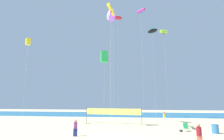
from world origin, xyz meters
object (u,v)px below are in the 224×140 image
Objects in this scene: beachgoer_plum_shirt at (75,127)px; kite_yellow_box at (28,42)px; beachgoer_mustard_shirt at (164,116)px; kite_white_inflatable at (110,15)px; kite_red_inflatable at (118,18)px; beach_handbag at (181,131)px; beachgoer_maroon_shirt at (199,134)px; kite_black_inflatable at (152,31)px; kite_lime_tube at (164,32)px; kite_violet_delta at (113,17)px; folding_beach_chair at (186,127)px; trash_barrel at (215,129)px; kite_green_box at (104,57)px; kite_magenta_tube at (141,11)px; kite_yellow_tube at (111,10)px; volleyball_net at (113,112)px.

kite_yellow_box is (-9.71, 6.14, 10.86)m from beachgoer_plum_shirt.
beachgoer_mustard_shirt is 18.37m from kite_white_inflatable.
beachgoer_mustard_shirt is at bearing -28.45° from kite_red_inflatable.
beach_handbag is (0.38, -10.38, -0.74)m from beachgoer_mustard_shirt.
beach_handbag is at bearing -99.34° from beachgoer_maroon_shirt.
kite_white_inflatable is (-7.02, -9.39, -0.67)m from kite_black_inflatable.
beachgoer_mustard_shirt is at bearing -106.04° from kite_lime_tube.
kite_white_inflatable is (-1.05, 4.09, 2.49)m from kite_violet_delta.
trash_barrel reaches higher than folding_beach_chair.
beach_handbag is 19.04m from kite_white_inflatable.
trash_barrel is 20.54m from kite_white_inflatable.
beach_handbag is at bearing -5.95° from kite_yellow_box.
beachgoer_maroon_shirt reaches higher than folding_beach_chair.
kite_violet_delta is (-10.59, 1.37, 13.52)m from trash_barrel.
trash_barrel is at bearing -6.45° from beachgoer_plum_shirt.
kite_black_inflatable is (18.54, 12.27, 5.45)m from kite_yellow_box.
kite_green_box is 15.96m from kite_magenta_tube.
beachgoer_mustard_shirt reaches higher than trash_barrel.
beachgoer_mustard_shirt is 0.09× the size of kite_black_inflatable.
beachgoer_mustard_shirt is 5.41× the size of beach_handbag.
kite_yellow_tube reaches higher than kite_yellow_box.
kite_red_inflatable is at bearing 127.40° from trash_barrel.
kite_green_box is 0.67× the size of kite_violet_delta.
beachgoer_plum_shirt is 0.10× the size of kite_violet_delta.
beachgoer_mustard_shirt is at bearing 33.93° from kite_white_inflatable.
kite_yellow_tube is 0.82× the size of kite_lime_tube.
beachgoer_mustard_shirt is at bearing 108.27° from trash_barrel.
kite_lime_tube reaches higher than kite_green_box.
kite_red_inflatable is at bearing 90.12° from kite_white_inflatable.
beachgoer_mustard_shirt is 9.82m from folding_beach_chair.
kite_magenta_tube is at bearing 117.77° from trash_barrel.
kite_yellow_box is (-19.57, -8.30, 10.81)m from beachgoer_mustard_shirt.
kite_magenta_tube is (-4.24, 11.79, 20.11)m from folding_beach_chair.
folding_beach_chair is (0.74, 7.10, -0.39)m from beachgoer_maroon_shirt.
kite_black_inflatable is at bearing 69.42° from kite_yellow_tube.
kite_yellow_box is at bearing 153.17° from folding_beach_chair.
kite_black_inflatable is at bearing 107.27° from trash_barrel.
kite_white_inflatable is (0.43, 2.39, 7.30)m from kite_green_box.
kite_red_inflatable reaches higher than volleyball_net.
kite_green_box is 7.69m from kite_white_inflatable.
kite_magenta_tube is (-3.21, 2.03, 19.71)m from beachgoer_mustard_shirt.
beachgoer_maroon_shirt is 15.39m from volleyball_net.
beach_handbag is at bearing -109.72° from beachgoer_mustard_shirt.
kite_violet_delta is at bearing -121.25° from kite_lime_tube.
kite_yellow_box is at bearing 126.35° from beachgoer_plum_shirt.
kite_yellow_tube is at bearing -142.32° from beachgoer_mustard_shirt.
kite_yellow_tube is (12.62, -3.47, 2.08)m from kite_yellow_box.
beachgoer_maroon_shirt is at bearing -53.88° from kite_white_inflatable.
kite_black_inflatable is 7.89m from kite_red_inflatable.
folding_beach_chair is 21.22m from kite_lime_tube.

